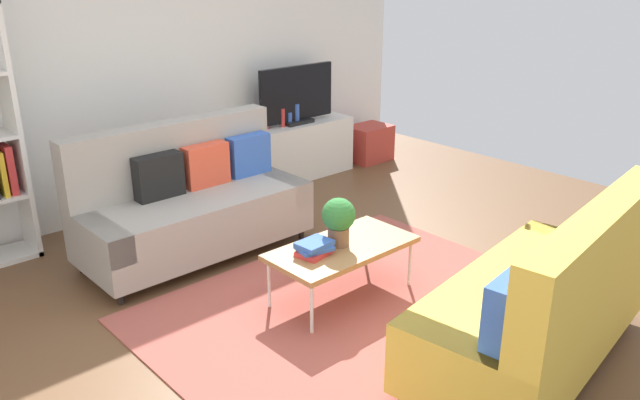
{
  "coord_description": "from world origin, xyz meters",
  "views": [
    {
      "loc": [
        -3.0,
        -2.9,
        2.36
      ],
      "look_at": [
        0.03,
        0.45,
        0.65
      ],
      "focal_mm": 35.68,
      "sensor_mm": 36.0,
      "label": 1
    }
  ],
  "objects_px": {
    "coffee_table": "(342,249)",
    "potted_plant": "(339,219)",
    "vase_1": "(264,120)",
    "bottle_2": "(297,114)",
    "bottle_0": "(283,118)",
    "bottle_1": "(290,119)",
    "storage_trunk": "(369,143)",
    "tv": "(297,96)",
    "table_book_0": "(314,252)",
    "tv_console": "(296,150)",
    "couch_green": "(543,303)",
    "vase_0": "(251,124)",
    "couch_beige": "(191,202)"
  },
  "relations": [
    {
      "from": "coffee_table",
      "to": "tv_console",
      "type": "xyz_separation_m",
      "value": [
        1.56,
        2.36,
        -0.07
      ]
    },
    {
      "from": "vase_0",
      "to": "tv_console",
      "type": "bearing_deg",
      "value": -4.93
    },
    {
      "from": "coffee_table",
      "to": "table_book_0",
      "type": "relative_size",
      "value": 4.58
    },
    {
      "from": "bottle_0",
      "to": "storage_trunk",
      "type": "bearing_deg",
      "value": -2.6
    },
    {
      "from": "bottle_0",
      "to": "bottle_2",
      "type": "xyz_separation_m",
      "value": [
        0.2,
        0.0,
        0.01
      ]
    },
    {
      "from": "potted_plant",
      "to": "vase_1",
      "type": "xyz_separation_m",
      "value": [
        1.16,
        2.38,
        0.1
      ]
    },
    {
      "from": "tv",
      "to": "couch_green",
      "type": "bearing_deg",
      "value": -108.53
    },
    {
      "from": "couch_green",
      "to": "bottle_0",
      "type": "height_order",
      "value": "couch_green"
    },
    {
      "from": "tv",
      "to": "vase_0",
      "type": "relative_size",
      "value": 7.06
    },
    {
      "from": "bottle_2",
      "to": "storage_trunk",
      "type": "bearing_deg",
      "value": -3.07
    },
    {
      "from": "couch_beige",
      "to": "storage_trunk",
      "type": "height_order",
      "value": "couch_beige"
    },
    {
      "from": "coffee_table",
      "to": "potted_plant",
      "type": "xyz_separation_m",
      "value": [
        -0.01,
        0.03,
        0.23
      ]
    },
    {
      "from": "couch_green",
      "to": "bottle_1",
      "type": "relative_size",
      "value": 13.74
    },
    {
      "from": "bottle_0",
      "to": "bottle_2",
      "type": "distance_m",
      "value": 0.2
    },
    {
      "from": "potted_plant",
      "to": "table_book_0",
      "type": "height_order",
      "value": "potted_plant"
    },
    {
      "from": "table_book_0",
      "to": "bottle_1",
      "type": "relative_size",
      "value": 1.65
    },
    {
      "from": "coffee_table",
      "to": "vase_1",
      "type": "bearing_deg",
      "value": 64.55
    },
    {
      "from": "bottle_1",
      "to": "potted_plant",
      "type": "bearing_deg",
      "value": -122.24
    },
    {
      "from": "couch_green",
      "to": "table_book_0",
      "type": "distance_m",
      "value": 1.55
    },
    {
      "from": "vase_1",
      "to": "bottle_1",
      "type": "height_order",
      "value": "vase_1"
    },
    {
      "from": "potted_plant",
      "to": "bottle_1",
      "type": "distance_m",
      "value": 2.71
    },
    {
      "from": "coffee_table",
      "to": "bottle_1",
      "type": "xyz_separation_m",
      "value": [
        1.44,
        2.32,
        0.32
      ]
    },
    {
      "from": "vase_1",
      "to": "bottle_1",
      "type": "bearing_deg",
      "value": -17.35
    },
    {
      "from": "bottle_1",
      "to": "vase_1",
      "type": "bearing_deg",
      "value": 162.65
    },
    {
      "from": "tv_console",
      "to": "bottle_2",
      "type": "bearing_deg",
      "value": -113.88
    },
    {
      "from": "bottle_0",
      "to": "bottle_1",
      "type": "distance_m",
      "value": 0.1
    },
    {
      "from": "potted_plant",
      "to": "table_book_0",
      "type": "bearing_deg",
      "value": -178.74
    },
    {
      "from": "coffee_table",
      "to": "bottle_0",
      "type": "relative_size",
      "value": 5.41
    },
    {
      "from": "coffee_table",
      "to": "couch_green",
      "type": "bearing_deg",
      "value": -78.24
    },
    {
      "from": "potted_plant",
      "to": "coffee_table",
      "type": "bearing_deg",
      "value": -71.52
    },
    {
      "from": "tv_console",
      "to": "vase_1",
      "type": "height_order",
      "value": "vase_1"
    },
    {
      "from": "potted_plant",
      "to": "bottle_1",
      "type": "xyz_separation_m",
      "value": [
        1.45,
        2.29,
        0.09
      ]
    },
    {
      "from": "coffee_table",
      "to": "storage_trunk",
      "type": "height_order",
      "value": "storage_trunk"
    },
    {
      "from": "couch_green",
      "to": "bottle_2",
      "type": "distance_m",
      "value": 3.96
    },
    {
      "from": "table_book_0",
      "to": "bottle_0",
      "type": "height_order",
      "value": "bottle_0"
    },
    {
      "from": "storage_trunk",
      "to": "bottle_0",
      "type": "bearing_deg",
      "value": 177.4
    },
    {
      "from": "table_book_0",
      "to": "bottle_0",
      "type": "distance_m",
      "value": 2.81
    },
    {
      "from": "tv",
      "to": "bottle_0",
      "type": "distance_m",
      "value": 0.3
    },
    {
      "from": "coffee_table",
      "to": "bottle_0",
      "type": "distance_m",
      "value": 2.71
    },
    {
      "from": "storage_trunk",
      "to": "vase_0",
      "type": "distance_m",
      "value": 1.76
    },
    {
      "from": "vase_0",
      "to": "table_book_0",
      "type": "bearing_deg",
      "value": -117.17
    },
    {
      "from": "couch_green",
      "to": "tv_console",
      "type": "bearing_deg",
      "value": 64.02
    },
    {
      "from": "storage_trunk",
      "to": "bottle_0",
      "type": "distance_m",
      "value": 1.42
    },
    {
      "from": "tv",
      "to": "bottle_1",
      "type": "bearing_deg",
      "value": -170.63
    },
    {
      "from": "tv",
      "to": "table_book_0",
      "type": "xyz_separation_m",
      "value": [
        -1.81,
        -2.32,
        -0.51
      ]
    },
    {
      "from": "tv",
      "to": "storage_trunk",
      "type": "bearing_deg",
      "value": -4.16
    },
    {
      "from": "bottle_0",
      "to": "tv_console",
      "type": "bearing_deg",
      "value": 10.35
    },
    {
      "from": "storage_trunk",
      "to": "potted_plant",
      "type": "distance_m",
      "value": 3.5
    },
    {
      "from": "vase_1",
      "to": "bottle_2",
      "type": "xyz_separation_m",
      "value": [
        0.39,
        -0.09,
        0.03
      ]
    },
    {
      "from": "couch_green",
      "to": "vase_1",
      "type": "relative_size",
      "value": 11.55
    }
  ]
}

